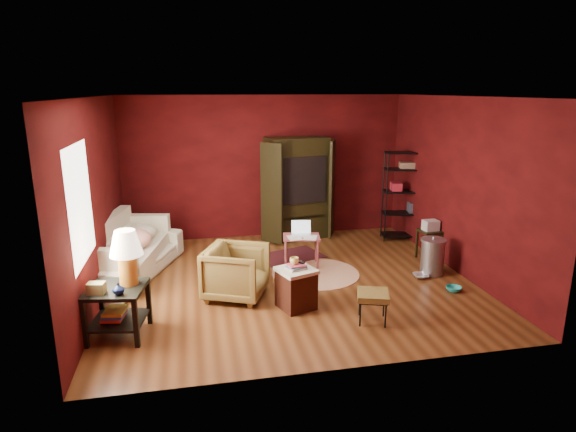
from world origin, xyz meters
name	(u,v)px	position (x,y,z in m)	size (l,w,h in m)	color
room	(288,194)	(-0.04, -0.01, 1.40)	(5.54, 5.04, 2.84)	brown
sofa	(129,249)	(-2.47, 0.75, 0.45)	(2.29, 0.67, 0.90)	beige
armchair	(236,270)	(-0.88, -0.42, 0.41)	(0.81, 0.76, 0.83)	black
pet_bowl_steel	(421,271)	(2.05, -0.29, 0.12)	(0.25, 0.06, 0.25)	silver
pet_bowl_turquoise	(454,284)	(2.30, -0.86, 0.11)	(0.23, 0.07, 0.23)	teal
vase	(118,289)	(-2.32, -1.46, 0.69)	(0.13, 0.14, 0.13)	#0B163B
mug	(294,260)	(-0.14, -0.92, 0.69)	(0.12, 0.10, 0.12)	#E4D46F
side_table	(122,273)	(-2.31, -1.21, 0.78)	(0.76, 0.76, 1.30)	black
sofa_cushions	(127,251)	(-2.51, 0.74, 0.42)	(1.20, 2.17, 0.86)	beige
hamper	(296,287)	(-0.12, -0.93, 0.29)	(0.59, 0.59, 0.65)	#3F180E
footstool	(373,296)	(0.76, -1.52, 0.35)	(0.50, 0.50, 0.40)	black
rug_round	(315,273)	(0.46, 0.22, 0.01)	(1.58, 1.58, 0.01)	beige
rug_oriental	(290,256)	(0.22, 1.09, 0.01)	(1.29, 1.05, 0.01)	#4C141A
laptop_desk	(301,239)	(0.32, 0.64, 0.47)	(0.67, 0.56, 0.75)	#98454B
tv_armoire	(297,187)	(0.59, 2.22, 1.04)	(1.55, 1.01, 2.01)	black
wire_shelving	(406,192)	(2.66, 1.69, 0.96)	(0.91, 0.53, 1.75)	black
small_stand	(430,230)	(2.58, 0.49, 0.53)	(0.38, 0.38, 0.71)	black
trash_can	(432,256)	(2.30, -0.15, 0.30)	(0.52, 0.52, 0.63)	#9C9DA3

